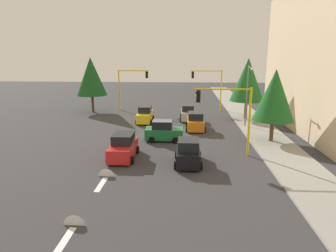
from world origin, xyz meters
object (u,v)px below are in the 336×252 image
at_px(car_yellow, 145,115).
at_px(car_orange, 195,122).
at_px(car_silver, 188,113).
at_px(tree_roadside_near, 275,95).
at_px(traffic_signal_near_left, 227,108).
at_px(car_green, 164,131).
at_px(traffic_signal_far_left, 209,82).
at_px(tree_roadside_mid, 248,80).
at_px(car_black, 188,153).
at_px(street_lamp_curbside, 248,90).
at_px(tree_opposite_side, 91,76).
at_px(car_red, 123,147).
at_px(traffic_signal_far_right, 131,82).

xyz_separation_m(car_yellow, car_orange, (3.48, 6.08, 0.00)).
height_order(car_silver, car_orange, same).
bearing_deg(car_yellow, tree_roadside_near, 58.85).
height_order(traffic_signal_near_left, car_green, traffic_signal_near_left).
distance_m(traffic_signal_near_left, car_green, 7.40).
bearing_deg(tree_roadside_near, traffic_signal_far_left, -163.44).
relative_size(tree_roadside_mid, car_black, 2.08).
bearing_deg(street_lamp_curbside, tree_opposite_side, -112.55).
bearing_deg(tree_roadside_mid, traffic_signal_near_left, -17.12).
relative_size(car_orange, car_black, 1.04).
bearing_deg(tree_roadside_mid, street_lamp_curbside, -10.33).
bearing_deg(car_orange, car_red, -32.36).
bearing_deg(car_yellow, street_lamp_curbside, 78.92).
bearing_deg(car_silver, street_lamp_curbside, 59.37).
xyz_separation_m(tree_roadside_near, car_green, (0.00, -10.21, -3.61)).
relative_size(traffic_signal_near_left, tree_opposite_side, 0.72).
bearing_deg(traffic_signal_far_left, tree_opposite_side, -83.19).
xyz_separation_m(traffic_signal_far_right, car_green, (16.00, 6.03, -3.31)).
bearing_deg(tree_roadside_near, car_red, -68.54).
relative_size(tree_roadside_mid, car_yellow, 1.91).
bearing_deg(car_black, street_lamp_curbside, 150.89).
bearing_deg(car_green, tree_opposite_side, -141.12).
bearing_deg(car_green, traffic_signal_far_left, 161.18).
xyz_separation_m(car_silver, car_black, (15.74, -0.07, -0.00)).
distance_m(car_silver, car_orange, 5.10).
bearing_deg(traffic_signal_far_left, car_silver, -25.25).
height_order(car_green, car_yellow, same).
bearing_deg(tree_roadside_near, car_yellow, -121.15).
height_order(street_lamp_curbside, car_green, street_lamp_curbside).
bearing_deg(traffic_signal_near_left, car_orange, -165.32).
height_order(car_silver, car_green, same).
bearing_deg(tree_roadside_mid, traffic_signal_far_right, -110.86).
distance_m(traffic_signal_near_left, tree_opposite_side, 24.57).
relative_size(tree_opposite_side, tree_roadside_mid, 1.01).
height_order(traffic_signal_near_left, street_lamp_curbside, street_lamp_curbside).
bearing_deg(traffic_signal_near_left, car_black, -53.92).
bearing_deg(traffic_signal_near_left, traffic_signal_far_left, 179.85).
xyz_separation_m(street_lamp_curbside, car_green, (5.61, -8.91, -3.45)).
height_order(tree_roadside_mid, car_orange, tree_roadside_mid).
height_order(car_red, car_orange, same).
bearing_deg(car_silver, car_red, -19.80).
bearing_deg(car_black, traffic_signal_far_left, 171.94).
bearing_deg(car_black, car_silver, 179.73).
height_order(car_yellow, car_black, same).
distance_m(tree_roadside_near, car_silver, 12.82).
height_order(traffic_signal_far_left, car_yellow, traffic_signal_far_left).
bearing_deg(street_lamp_curbside, traffic_signal_far_right, -124.81).
height_order(traffic_signal_far_right, car_black, traffic_signal_far_right).
height_order(car_silver, car_black, same).
height_order(traffic_signal_near_left, tree_opposite_side, tree_opposite_side).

